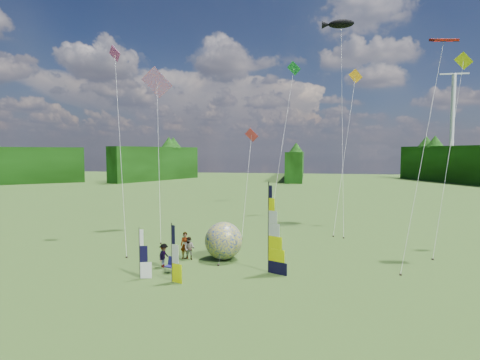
% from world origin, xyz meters
% --- Properties ---
extents(ground, '(220.00, 220.00, 0.00)m').
position_xyz_m(ground, '(0.00, 0.00, 0.00)').
color(ground, '#394E1F').
rests_on(ground, ground).
extents(treeline_ring, '(210.00, 210.00, 8.00)m').
position_xyz_m(treeline_ring, '(0.00, 0.00, 4.00)').
color(treeline_ring, '#1C5B14').
rests_on(treeline_ring, ground).
extents(turbine_right, '(8.00, 1.20, 30.00)m').
position_xyz_m(turbine_right, '(45.00, 102.00, 15.00)').
color(turbine_right, silver).
rests_on(turbine_right, ground).
extents(feather_banner_main, '(1.33, 0.66, 5.23)m').
position_xyz_m(feather_banner_main, '(0.76, 3.75, 2.62)').
color(feather_banner_main, black).
rests_on(feather_banner_main, ground).
extents(side_banner_left, '(0.87, 0.41, 3.19)m').
position_xyz_m(side_banner_left, '(-4.33, 1.22, 1.59)').
color(side_banner_left, '#FBFF00').
rests_on(side_banner_left, ground).
extents(side_banner_far, '(0.85, 0.30, 2.83)m').
position_xyz_m(side_banner_far, '(-6.31, 1.39, 1.42)').
color(side_banner_far, white).
rests_on(side_banner_far, ground).
extents(bol_inflatable, '(3.30, 3.30, 2.51)m').
position_xyz_m(bol_inflatable, '(-2.48, 6.01, 1.26)').
color(bol_inflatable, navy).
rests_on(bol_inflatable, ground).
extents(spectator_a, '(0.71, 0.52, 1.80)m').
position_xyz_m(spectator_a, '(-5.07, 5.75, 0.90)').
color(spectator_a, '#66594C').
rests_on(spectator_a, ground).
extents(spectator_b, '(0.77, 0.42, 1.53)m').
position_xyz_m(spectator_b, '(-4.71, 5.51, 0.76)').
color(spectator_b, '#66594C').
rests_on(spectator_b, ground).
extents(spectator_c, '(0.50, 1.01, 1.49)m').
position_xyz_m(spectator_c, '(-5.76, 3.65, 0.75)').
color(spectator_c, '#66594C').
rests_on(spectator_c, ground).
extents(spectator_d, '(1.00, 0.73, 1.59)m').
position_xyz_m(spectator_d, '(-2.75, 7.41, 0.79)').
color(spectator_d, '#66594C').
rests_on(spectator_d, ground).
extents(camp_chair, '(0.67, 0.67, 0.97)m').
position_xyz_m(camp_chair, '(-4.98, 2.61, 0.48)').
color(camp_chair, '#110F40').
rests_on(camp_chair, ground).
extents(kite_whale, '(8.49, 14.79, 22.70)m').
position_xyz_m(kite_whale, '(6.25, 19.39, 11.35)').
color(kite_whale, black).
rests_on(kite_whale, ground).
extents(kite_rainbow_delta, '(10.91, 13.68, 16.25)m').
position_xyz_m(kite_rainbow_delta, '(-9.78, 12.84, 8.12)').
color(kite_rainbow_delta, red).
rests_on(kite_rainbow_delta, ground).
extents(kite_parafoil, '(7.50, 9.99, 16.81)m').
position_xyz_m(kite_parafoil, '(10.38, 7.79, 8.40)').
color(kite_parafoil, red).
rests_on(kite_parafoil, ground).
extents(small_kite_red, '(4.30, 10.52, 10.09)m').
position_xyz_m(small_kite_red, '(-2.41, 15.69, 5.05)').
color(small_kite_red, '#E2333A').
rests_on(small_kite_red, ground).
extents(small_kite_orange, '(6.81, 11.37, 16.17)m').
position_xyz_m(small_kite_orange, '(6.51, 18.32, 8.08)').
color(small_kite_orange, '#FF9D12').
rests_on(small_kite_orange, ground).
extents(small_kite_yellow, '(6.99, 9.02, 15.40)m').
position_xyz_m(small_kite_yellow, '(13.10, 11.27, 7.70)').
color(small_kite_yellow, '#E1E90D').
rests_on(small_kite_yellow, ground).
extents(small_kite_pink, '(10.24, 11.92, 16.95)m').
position_xyz_m(small_kite_pink, '(-11.36, 8.98, 8.47)').
color(small_kite_pink, '#C83E96').
rests_on(small_kite_pink, ground).
extents(small_kite_green, '(6.65, 12.67, 18.55)m').
position_xyz_m(small_kite_green, '(0.38, 23.20, 9.28)').
color(small_kite_green, green).
rests_on(small_kite_green, ground).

